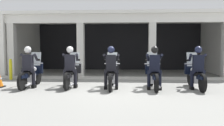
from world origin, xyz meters
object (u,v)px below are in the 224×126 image
Objects in this scene: police_officer_far_left at (28,63)px; motorcycle_right at (153,75)px; police_officer_left at (70,63)px; motorcycle_left at (72,74)px; police_officer_right at (154,64)px; motorcycle_far_right at (195,75)px; bollard_kerbside at (11,69)px; police_officer_center at (111,64)px; motorcycle_far_left at (32,74)px; police_officer_far_right at (198,64)px; motorcycle_center at (112,75)px.

police_officer_far_left is 0.78× the size of motorcycle_right.
police_officer_left reaches higher than motorcycle_right.
motorcycle_left is 3.22m from police_officer_right.
police_officer_left is 0.78× the size of motorcycle_far_right.
motorcycle_right is at bearing -7.01° from motorcycle_left.
bollard_kerbside is (-3.41, 1.75, -0.00)m from motorcycle_left.
police_officer_center is at bearing -19.92° from motorcycle_left.
police_officer_center reaches higher than motorcycle_far_left.
motorcycle_right is (1.57, 0.26, -0.44)m from police_officer_center.
motorcycle_right is (3.15, -0.22, 0.00)m from motorcycle_left.
motorcycle_far_right is at bearing -1.00° from police_officer_left.
motorcycle_far_left is at bearing 178.72° from motorcycle_far_right.
motorcycle_far_left is 6.31m from police_officer_far_right.
police_officer_right reaches higher than motorcycle_far_right.
police_officer_far_left is 2.87m from bollard_kerbside.
police_officer_center is at bearing 173.45° from police_officer_right.
motorcycle_far_left is 1.29× the size of police_officer_right.
police_officer_far_left is at bearing -178.34° from police_officer_left.
police_officer_center is at bearing -10.05° from police_officer_left.
police_officer_center is at bearing -179.98° from police_officer_far_right.
police_officer_far_left reaches higher than motorcycle_center.
motorcycle_far_right is 0.52m from police_officer_far_right.
police_officer_center is 1.00× the size of police_officer_far_right.
police_officer_left is 1.64m from motorcycle_center.
motorcycle_center is 1.66m from police_officer_right.
motorcycle_center is at bearing 0.23° from police_officer_left.
motorcycle_right is 1.29× the size of police_officer_right.
police_officer_far_left reaches higher than bollard_kerbside.
police_officer_center is (3.15, -0.35, 0.44)m from motorcycle_far_left.
motorcycle_center is 1.29× the size of police_officer_center.
police_officer_center is 5.48m from bollard_kerbside.
motorcycle_far_left is 1.29× the size of police_officer_center.
motorcycle_far_left is 4.75m from police_officer_right.
police_officer_center is at bearing -100.54° from motorcycle_center.
motorcycle_left is 1.29× the size of police_officer_left.
motorcycle_center is 0.52m from police_officer_center.
police_officer_far_left is at bearing -178.70° from motorcycle_far_right.
police_officer_far_left reaches higher than motorcycle_far_left.
motorcycle_far_left is 1.29× the size of police_officer_far_left.
police_officer_right reaches higher than bollard_kerbside.
motorcycle_far_left and motorcycle_center have the same top height.
motorcycle_center is 1.00× the size of motorcycle_right.
police_officer_far_right reaches higher than motorcycle_far_left.
motorcycle_far_left is 2.63m from bollard_kerbside.
motorcycle_far_left is 2.03× the size of bollard_kerbside.
motorcycle_far_right is at bearing 8.12° from police_officer_right.
police_officer_left is 0.78× the size of motorcycle_right.
police_officer_right is (3.15, -0.50, 0.44)m from motorcycle_left.
motorcycle_left is 3.15m from motorcycle_right.
motorcycle_far_right is 8.35m from bollard_kerbside.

